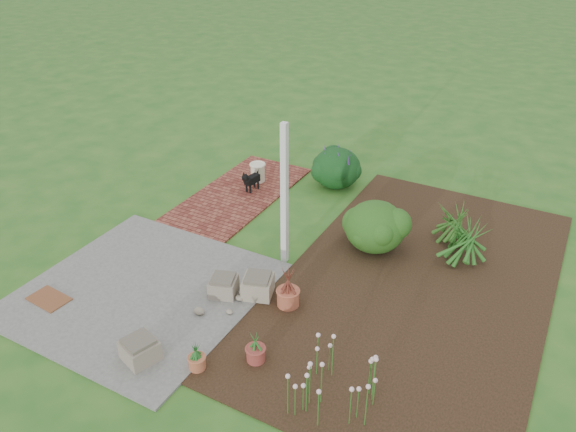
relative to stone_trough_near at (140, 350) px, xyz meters
The scene contains 19 objects.
ground 2.93m from the stone_trough_near, 85.31° to the left, with size 80.00×80.00×0.00m, color #245E1D.
concrete_patio 1.55m from the stone_trough_near, 131.04° to the left, with size 3.50×3.50×0.04m, color #5C5D5A.
brick_path 4.89m from the stone_trough_near, 107.40° to the left, with size 1.60×3.50×0.04m, color maroon.
garden_bed 4.38m from the stone_trough_near, 51.25° to the left, with size 4.00×7.00×0.03m, color black.
veranda_post 3.24m from the stone_trough_near, 79.86° to the left, with size 0.10×0.10×2.50m, color white.
stone_trough_near is the anchor object (origin of this frame).
stone_trough_mid 1.72m from the stone_trough_near, 84.22° to the left, with size 0.41×0.41×0.27m, color gray.
stone_trough_far 2.06m from the stone_trough_near, 71.54° to the left, with size 0.45×0.45×0.30m, color gray.
coir_doormat 2.14m from the stone_trough_near, behind, with size 0.63×0.41×0.02m, color brown.
black_dog 5.04m from the stone_trough_near, 104.94° to the left, with size 0.21×0.52×0.45m.
cream_ceramic_urn 5.52m from the stone_trough_near, 104.88° to the left, with size 0.30×0.30×0.40m, color #EDE6C3.
evergreen_shrub 4.45m from the stone_trough_near, 66.92° to the left, with size 1.06×1.06×0.90m, color #0F3F13.
agapanthus_clump_back 5.47m from the stone_trough_near, 54.20° to the left, with size 1.06×1.06×0.96m, color #183E0B, non-canonical shape.
agapanthus_clump_front 5.74m from the stone_trough_near, 60.09° to the left, with size 0.96×0.96×0.85m, color #18400D, non-canonical shape.
pink_flower_patch 2.67m from the stone_trough_near, 13.13° to the left, with size 1.06×1.06×0.68m, color #113D0F, non-canonical shape.
terracotta_pot_bronze 2.29m from the stone_trough_near, 58.89° to the left, with size 0.34×0.34×0.27m, color #B1573B.
terracotta_pot_small_left 1.55m from the stone_trough_near, 28.19° to the left, with size 0.25×0.25×0.21m, color brown.
terracotta_pot_small_right 0.80m from the stone_trough_near, 17.20° to the left, with size 0.22×0.22×0.19m, color #B05D3B.
purple_flowering_bush 6.03m from the stone_trough_near, 88.77° to the left, with size 1.02×1.02×0.87m, color black.
Camera 1 is at (4.18, -6.85, 5.50)m, focal length 35.00 mm.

